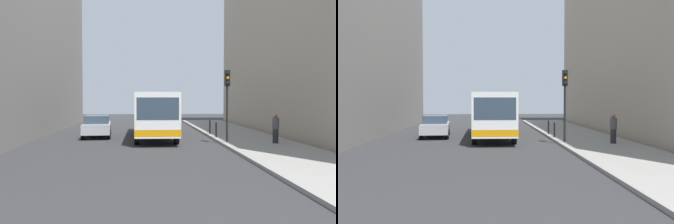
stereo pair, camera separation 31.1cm
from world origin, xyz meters
TOP-DOWN VIEW (x-y plane):
  - ground_plane at (0.00, 0.00)m, footprint 80.00×80.00m
  - sidewalk at (5.40, 0.00)m, footprint 4.40×40.00m
  - building_right at (11.50, 4.00)m, footprint 7.00×32.00m
  - bus at (-0.47, 3.14)m, footprint 2.56×11.03m
  - car_beside_bus at (-4.39, 3.47)m, footprint 2.13×4.52m
  - traffic_light at (3.55, -1.26)m, footprint 0.28×0.33m
  - bollard_near at (3.45, 1.37)m, footprint 0.11×0.11m
  - bollard_mid at (3.45, 3.64)m, footprint 0.11×0.11m
  - pedestrian_near_signal at (6.13, -1.98)m, footprint 0.38×0.38m

SIDE VIEW (x-z plane):
  - ground_plane at x=0.00m, z-range 0.00..0.00m
  - sidewalk at x=5.40m, z-range 0.00..0.15m
  - bollard_near at x=3.45m, z-range 0.15..1.10m
  - bollard_mid at x=3.45m, z-range 0.15..1.10m
  - car_beside_bus at x=-4.39m, z-range 0.04..1.52m
  - pedestrian_near_signal at x=6.13m, z-range 0.14..1.78m
  - bus at x=-0.47m, z-range 0.23..3.23m
  - traffic_light at x=3.55m, z-range 0.96..5.06m
  - building_right at x=11.50m, z-range 0.00..17.36m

